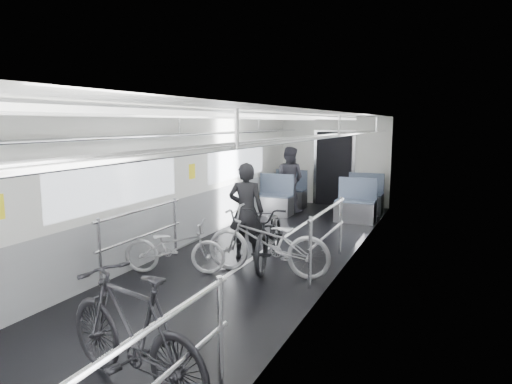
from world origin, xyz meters
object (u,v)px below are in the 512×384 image
at_px(bike_right_near, 133,331).
at_px(person_standing, 246,211).
at_px(bike_right_mid, 267,242).
at_px(bike_aisle, 270,233).
at_px(bike_left_far, 175,247).
at_px(person_seated, 289,179).

height_order(bike_right_near, person_standing, person_standing).
height_order(bike_right_mid, bike_aisle, bike_right_mid).
distance_m(bike_right_near, bike_right_mid, 3.20).
relative_size(bike_right_mid, bike_aisle, 1.01).
xyz_separation_m(bike_left_far, bike_right_mid, (1.30, 0.48, 0.10)).
relative_size(bike_aisle, person_seated, 1.15).
bearing_deg(person_standing, bike_right_mid, 121.73).
bearing_deg(bike_right_near, bike_aisle, -161.53).
bearing_deg(bike_left_far, person_standing, -51.07).
bearing_deg(bike_right_near, person_seated, -155.24).
bearing_deg(bike_aisle, bike_right_mid, -83.75).
distance_m(bike_right_near, person_seated, 8.15).
relative_size(bike_right_near, person_standing, 1.10).
bearing_deg(bike_right_near, bike_right_mid, -163.81).
distance_m(bike_left_far, person_seated, 5.31).
height_order(bike_left_far, person_standing, person_standing).
distance_m(bike_left_far, bike_aisle, 1.52).
bearing_deg(person_seated, bike_left_far, 93.93).
xyz_separation_m(bike_right_near, bike_aisle, (-0.26, 3.74, -0.04)).
xyz_separation_m(person_standing, person_seated, (-0.72, 4.18, 0.02)).
bearing_deg(bike_right_mid, bike_left_far, -72.94).
relative_size(bike_right_near, bike_aisle, 0.94).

